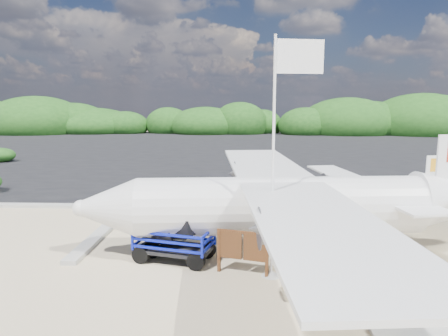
% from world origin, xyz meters
% --- Properties ---
extents(ground, '(160.00, 160.00, 0.00)m').
position_xyz_m(ground, '(0.00, 0.00, 0.00)').
color(ground, beige).
extents(asphalt_apron, '(90.00, 50.00, 0.04)m').
position_xyz_m(asphalt_apron, '(0.00, 30.00, 0.00)').
color(asphalt_apron, '#B2B2B2').
rests_on(asphalt_apron, ground).
extents(vegetation_band, '(124.00, 8.00, 4.40)m').
position_xyz_m(vegetation_band, '(0.00, 55.00, 0.00)').
color(vegetation_band, '#B2B2B2').
rests_on(vegetation_band, ground).
extents(baggage_cart, '(2.91, 2.10, 1.31)m').
position_xyz_m(baggage_cart, '(-1.23, -1.43, 0.00)').
color(baggage_cart, '#0C1BBF').
rests_on(baggage_cart, ground).
extents(flagpole, '(1.45, 0.80, 6.85)m').
position_xyz_m(flagpole, '(1.79, -2.50, 0.00)').
color(flagpole, white).
rests_on(flagpole, ground).
extents(signboard, '(1.64, 0.60, 1.37)m').
position_xyz_m(signboard, '(0.95, -2.42, 0.00)').
color(signboard, brown).
rests_on(signboard, ground).
extents(crew_a, '(0.62, 0.48, 1.52)m').
position_xyz_m(crew_a, '(-0.64, 3.39, 0.76)').
color(crew_a, navy).
rests_on(crew_a, ground).
extents(crew_b, '(0.86, 0.77, 1.47)m').
position_xyz_m(crew_b, '(-1.44, 4.18, 0.73)').
color(crew_b, navy).
rests_on(crew_b, ground).
extents(aircraft_large, '(18.44, 18.44, 5.10)m').
position_xyz_m(aircraft_large, '(10.53, 23.64, 0.00)').
color(aircraft_large, '#B2B2B2').
rests_on(aircraft_large, ground).
extents(aircraft_small, '(8.93, 8.93, 2.80)m').
position_xyz_m(aircraft_small, '(-10.92, 36.26, 0.00)').
color(aircraft_small, '#B2B2B2').
rests_on(aircraft_small, ground).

